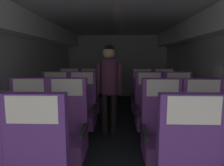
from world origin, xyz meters
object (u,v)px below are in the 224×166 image
seat_c_left_aisle (82,110)px  seat_d_right_aisle (164,99)px  seat_d_left_aisle (90,98)px  seat_d_left_window (69,98)px  seat_b_left_aisle (66,133)px  seat_c_right_aisle (179,111)px  seat_b_right_aisle (204,136)px  seat_c_right_window (149,111)px  seat_c_left_window (55,110)px  flight_attendant (109,81)px  seat_b_left_window (28,133)px  seat_b_right_window (163,135)px  seat_d_right_window (142,99)px

seat_c_left_aisle → seat_d_right_aisle: size_ratio=1.00×
seat_d_left_aisle → seat_d_right_aisle: bearing=0.7°
seat_d_left_window → seat_d_right_aisle: same height
seat_b_left_aisle → seat_c_right_aisle: 1.89m
seat_b_right_aisle → seat_d_left_window: bearing=136.3°
seat_b_right_aisle → seat_c_right_window: 1.10m
seat_b_right_aisle → seat_d_right_aisle: same height
seat_d_left_window → seat_d_left_aisle: bearing=-1.9°
seat_c_left_window → seat_c_left_aisle: same height
seat_c_left_window → seat_c_right_aisle: size_ratio=1.00×
seat_d_left_aisle → flight_attendant: (0.45, -0.82, 0.49)m
seat_b_right_aisle → seat_d_right_aisle: bearing=90.1°
seat_b_left_window → flight_attendant: flight_attendant is taller
seat_c_left_aisle → flight_attendant: size_ratio=0.71×
seat_c_right_window → seat_d_left_aisle: size_ratio=1.00×
seat_b_right_aisle → seat_c_right_aisle: size_ratio=1.00×
seat_c_right_aisle → flight_attendant: size_ratio=0.71×
seat_c_right_window → flight_attendant: bearing=169.0°
flight_attendant → seat_d_right_aisle: bearing=-133.4°
seat_c_right_window → seat_d_left_window: same height
seat_c_right_window → seat_d_left_window: bearing=148.7°
seat_b_left_window → seat_c_right_aisle: bearing=25.1°
seat_b_right_aisle → seat_d_right_aisle: (-0.00, 1.97, 0.00)m
seat_d_left_aisle → flight_attendant: flight_attendant is taller
seat_b_right_aisle → seat_d_left_window: 2.85m
seat_c_right_aisle → seat_c_left_window: bearing=179.9°
seat_c_left_aisle → seat_d_left_aisle: 0.95m
seat_b_left_window → seat_c_right_aisle: 2.30m
seat_b_right_aisle → seat_c_right_aisle: same height
seat_b_right_window → seat_d_left_aisle: bearing=120.0°
seat_c_left_aisle → seat_d_left_aisle: same height
seat_b_left_aisle → seat_d_right_aisle: size_ratio=1.00×
seat_b_left_window → seat_d_left_window: same height
seat_d_left_window → seat_c_right_window: bearing=-31.3°
seat_d_left_aisle → seat_d_left_window: bearing=178.1°
seat_c_right_window → seat_d_left_window: (-1.59, 0.97, 0.00)m
seat_b_left_aisle → seat_b_right_aisle: size_ratio=1.00×
seat_b_right_aisle → seat_d_right_aisle: 1.97m
seat_b_left_window → seat_d_left_aisle: 1.99m
seat_b_left_aisle → seat_d_right_aisle: 2.53m
seat_b_left_aisle → seat_c_left_window: (-0.45, 0.98, 0.00)m
seat_b_right_aisle → seat_c_left_aisle: same height
seat_c_right_aisle → seat_d_left_aisle: same height
seat_c_right_aisle → seat_c_left_aisle: bearing=179.6°
seat_c_left_aisle → seat_d_left_aisle: (0.01, 0.95, 0.00)m
seat_b_left_aisle → seat_d_left_window: 2.00m
seat_c_left_aisle → seat_c_right_window: same height
seat_c_left_aisle → seat_b_left_window: bearing=-115.2°
seat_b_right_aisle → seat_c_right_window: bearing=115.2°
seat_b_right_window → seat_d_right_window: bearing=90.0°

